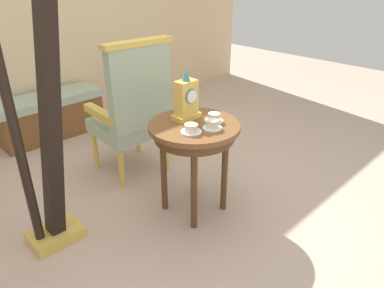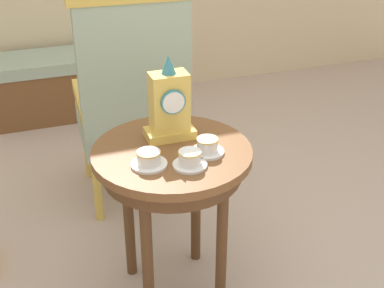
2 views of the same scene
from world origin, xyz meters
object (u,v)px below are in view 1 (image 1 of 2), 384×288
Objects in this scene: harp at (42,140)px; window_bench at (50,116)px; teacup_center at (214,118)px; side_table at (194,136)px; armchair at (133,108)px; teacup_left at (191,129)px; mantel_clock at (186,100)px; teacup_right at (212,125)px.

harp reaches higher than window_bench.
side_table is at bearing 149.55° from teacup_center.
armchair reaches higher than window_bench.
teacup_left is 0.12× the size of window_bench.
harp is at bearing 146.61° from teacup_left.
armchair reaches higher than mantel_clock.
side_table is at bearing -91.36° from armchair.
mantel_clock is 0.19× the size of harp.
teacup_left reaches higher than side_table.
teacup_left is at bearing -142.66° from side_table.
teacup_right is at bearing -21.36° from teacup_left.
harp is at bearing 154.85° from side_table.
mantel_clock is (-0.00, 0.24, 0.11)m from teacup_right.
teacup_right is 0.85m from armchair.
teacup_left is 0.08× the size of harp.
side_table is at bearing -25.15° from harp.
side_table is 5.11× the size of teacup_left.
armchair is at bearing 90.37° from teacup_right.
harp is 1.77m from window_bench.
mantel_clock reaches higher than side_table.
armchair is at bearing 90.25° from mantel_clock.
teacup_left reaches higher than window_bench.
armchair is 1.31m from window_bench.
teacup_right reaches higher than window_bench.
side_table is 0.18m from teacup_right.
armchair is (-0.10, 0.77, -0.11)m from teacup_center.
side_table is 0.18m from teacup_center.
window_bench is (-0.18, 1.85, -0.59)m from mantel_clock.
harp reaches higher than teacup_left.
mantel_clock is 1.95m from window_bench.
teacup_center is 0.38× the size of mantel_clock.
teacup_left is 1.05× the size of teacup_center.
window_bench is at bearing 66.11° from harp.
harp is (-0.96, 0.47, 0.00)m from teacup_center.
window_bench is at bearing 97.98° from armchair.
window_bench is (-0.18, 2.09, -0.48)m from teacup_right.
teacup_right reaches higher than side_table.
mantel_clock is (-0.10, 0.17, 0.11)m from teacup_center.
armchair is at bearing 97.38° from teacup_center.
armchair is at bearing 80.69° from teacup_left.
harp reaches higher than teacup_center.
window_bench is at bearing 94.63° from side_table.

